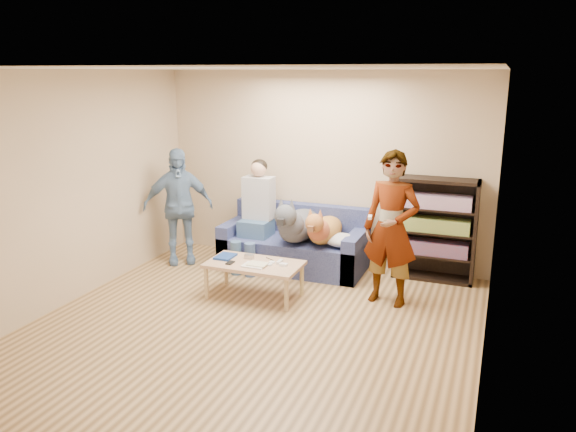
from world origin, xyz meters
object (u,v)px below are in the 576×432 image
at_px(person_standing_right, 391,229).
at_px(bookshelf, 435,227).
at_px(notebook_blue, 225,256).
at_px(person_seated, 256,210).
at_px(dog_gray, 297,224).
at_px(dog_tan, 323,229).
at_px(coffee_table, 254,266).
at_px(person_standing_left, 178,206).
at_px(sofa, 295,247).
at_px(camera_silver, 249,256).

distance_m(person_standing_right, bookshelf, 1.06).
xyz_separation_m(notebook_blue, person_seated, (-0.04, 0.97, 0.34)).
distance_m(person_standing_right, dog_gray, 1.44).
xyz_separation_m(notebook_blue, dog_gray, (0.58, 0.90, 0.23)).
relative_size(dog_tan, coffee_table, 1.04).
xyz_separation_m(person_standing_left, coffee_table, (1.48, -0.76, -0.42)).
relative_size(notebook_blue, dog_tan, 0.23).
bearing_deg(sofa, bookshelf, 7.40).
bearing_deg(person_seated, dog_gray, -7.13).
bearing_deg(coffee_table, dog_gray, 79.42).
xyz_separation_m(camera_silver, person_seated, (-0.32, 0.90, 0.33)).
bearing_deg(dog_gray, person_standing_left, -173.66).
distance_m(person_seated, dog_gray, 0.63).
distance_m(person_seated, dog_tan, 0.98).
bearing_deg(person_standing_right, bookshelf, 78.58).
relative_size(dog_gray, bookshelf, 0.98).
distance_m(dog_tan, coffee_table, 1.14).
xyz_separation_m(person_standing_right, sofa, (-1.42, 0.74, -0.59)).
xyz_separation_m(person_standing_right, coffee_table, (-1.50, -0.41, -0.50)).
bearing_deg(bookshelf, coffee_table, -143.54).
height_order(person_seated, bookshelf, person_seated).
height_order(person_standing_left, notebook_blue, person_standing_left).
relative_size(person_standing_left, dog_tan, 1.38).
relative_size(camera_silver, person_seated, 0.07).
relative_size(sofa, person_seated, 1.29).
distance_m(sofa, bookshelf, 1.86).
relative_size(person_standing_right, person_seated, 1.19).
xyz_separation_m(sofa, dog_gray, (0.10, -0.20, 0.38)).
bearing_deg(sofa, dog_tan, -20.81).
distance_m(notebook_blue, sofa, 1.21).
bearing_deg(camera_silver, bookshelf, 32.39).
xyz_separation_m(person_standing_right, dog_gray, (-1.32, 0.54, -0.22)).
relative_size(person_standing_left, dog_gray, 1.25).
distance_m(notebook_blue, dog_gray, 1.09).
distance_m(coffee_table, bookshelf, 2.35).
distance_m(person_standing_left, coffee_table, 1.72).
height_order(notebook_blue, bookshelf, bookshelf).
bearing_deg(dog_tan, person_standing_left, -173.91).
bearing_deg(person_standing_right, dog_gray, 167.42).
height_order(person_standing_left, coffee_table, person_standing_left).
bearing_deg(person_standing_left, bookshelf, -23.94).
relative_size(notebook_blue, camera_silver, 2.36).
relative_size(person_seated, dog_gray, 1.16).
relative_size(sofa, bookshelf, 1.46).
height_order(camera_silver, coffee_table, camera_silver).
bearing_deg(person_seated, person_standing_left, -165.94).
bearing_deg(notebook_blue, person_standing_left, 146.50).
xyz_separation_m(notebook_blue, sofa, (0.47, 1.10, -0.15)).
relative_size(notebook_blue, dog_gray, 0.20).
xyz_separation_m(sofa, person_seated, (-0.51, -0.13, 0.49)).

